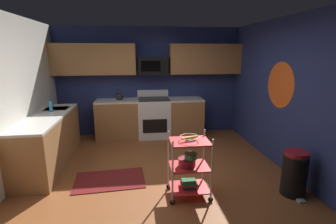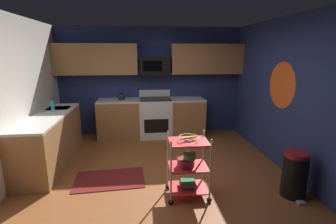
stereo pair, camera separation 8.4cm
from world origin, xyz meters
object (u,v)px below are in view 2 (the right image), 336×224
object	(u,v)px
mixing_bowl_large	(186,162)
book_stack	(188,184)
microwave	(155,66)
rolling_cart	(188,166)
dish_soap_bottle	(53,106)
trash_can	(295,174)
fruit_bowl	(189,138)
mixing_bowl_small	(189,156)
oven_range	(155,117)
kettle	(121,97)

from	to	relation	value
mixing_bowl_large	book_stack	world-z (taller)	mixing_bowl_large
mixing_bowl_large	book_stack	size ratio (longest dim) A/B	0.96
microwave	rolling_cart	size ratio (longest dim) A/B	0.77
book_stack	dish_soap_bottle	size ratio (longest dim) A/B	1.31
book_stack	trash_can	bearing A→B (deg)	-6.05
fruit_bowl	dish_soap_bottle	bearing A→B (deg)	144.52
fruit_bowl	mixing_bowl_small	world-z (taller)	fruit_bowl
fruit_bowl	trash_can	xyz separation A→B (m)	(1.50, -0.16, -0.55)
oven_range	mixing_bowl_large	world-z (taller)	oven_range
book_stack	dish_soap_bottle	distance (m)	2.96
mixing_bowl_large	trash_can	xyz separation A→B (m)	(1.54, -0.16, -0.19)
fruit_bowl	trash_can	distance (m)	1.61
oven_range	dish_soap_bottle	distance (m)	2.32
microwave	mixing_bowl_large	bearing A→B (deg)	-84.37
rolling_cart	fruit_bowl	distance (m)	0.42
microwave	mixing_bowl_small	xyz separation A→B (m)	(0.32, -2.81, -1.08)
fruit_bowl	dish_soap_bottle	world-z (taller)	dish_soap_bottle
book_stack	kettle	size ratio (longest dim) A/B	0.99
microwave	fruit_bowl	world-z (taller)	microwave
mixing_bowl_large	mixing_bowl_small	world-z (taller)	mixing_bowl_small
microwave	mixing_bowl_small	size ratio (longest dim) A/B	3.85
kettle	trash_can	distance (m)	3.91
mixing_bowl_small	book_stack	size ratio (longest dim) A/B	0.69
mixing_bowl_small	book_stack	world-z (taller)	mixing_bowl_small
rolling_cart	book_stack	size ratio (longest dim) A/B	3.49
mixing_bowl_small	kettle	bearing A→B (deg)	112.49
mixing_bowl_large	dish_soap_bottle	distance (m)	2.85
oven_range	book_stack	size ratio (longest dim) A/B	4.19
rolling_cart	book_stack	world-z (taller)	rolling_cart
book_stack	rolling_cart	bearing A→B (deg)	-116.57
microwave	dish_soap_bottle	distance (m)	2.40
fruit_bowl	kettle	size ratio (longest dim) A/B	1.03
fruit_bowl	trash_can	size ratio (longest dim) A/B	0.41
kettle	dish_soap_bottle	size ratio (longest dim) A/B	1.32
oven_range	trash_can	size ratio (longest dim) A/B	1.67
oven_range	dish_soap_bottle	world-z (taller)	dish_soap_bottle
oven_range	rolling_cart	size ratio (longest dim) A/B	1.20
book_stack	dish_soap_bottle	world-z (taller)	dish_soap_bottle
mixing_bowl_small	dish_soap_bottle	world-z (taller)	dish_soap_bottle
trash_can	fruit_bowl	bearing A→B (deg)	173.95
oven_range	mixing_bowl_large	bearing A→B (deg)	-84.16
mixing_bowl_small	trash_can	bearing A→B (deg)	-5.04
rolling_cart	book_stack	bearing A→B (deg)	63.43
microwave	trash_can	distance (m)	3.72
mixing_bowl_large	book_stack	distance (m)	0.34
microwave	book_stack	size ratio (longest dim) A/B	2.67
fruit_bowl	book_stack	bearing A→B (deg)	-90.00
rolling_cart	mixing_bowl_large	bearing A→B (deg)	180.00
mixing_bowl_large	mixing_bowl_small	xyz separation A→B (m)	(0.04, -0.03, 0.10)
dish_soap_bottle	rolling_cart	bearing A→B (deg)	-35.48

